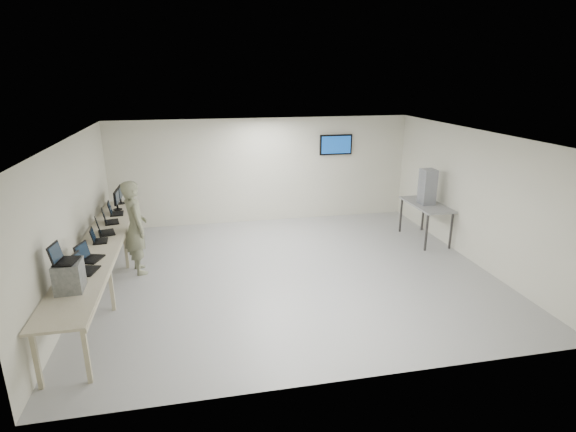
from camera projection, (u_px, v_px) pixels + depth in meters
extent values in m
cube|color=#ACACAC|center=(290.00, 272.00, 9.24)|extent=(8.00, 7.00, 0.01)
cube|color=silver|center=(290.00, 135.00, 8.39)|extent=(8.00, 7.00, 0.01)
cube|color=silver|center=(263.00, 171.00, 12.08)|extent=(8.00, 0.01, 2.80)
cube|color=silver|center=(348.00, 286.00, 5.55)|extent=(8.00, 0.01, 2.80)
cube|color=silver|center=(72.00, 220.00, 8.05)|extent=(0.01, 7.00, 2.80)
cube|color=silver|center=(473.00, 196.00, 9.59)|extent=(0.01, 7.00, 2.80)
cube|color=#323030|center=(335.00, 144.00, 12.25)|extent=(0.15, 0.04, 0.15)
cube|color=black|center=(336.00, 145.00, 12.21)|extent=(0.90, 0.06, 0.55)
cube|color=navy|center=(336.00, 145.00, 12.18)|extent=(0.82, 0.01, 0.47)
cube|color=beige|center=(100.00, 245.00, 8.28)|extent=(0.75, 6.00, 0.04)
cube|color=#BEB492|center=(121.00, 245.00, 8.37)|extent=(0.02, 6.00, 0.06)
cube|color=#BEB492|center=(36.00, 360.00, 5.70)|extent=(0.06, 0.06, 0.86)
cube|color=#BEB492|center=(87.00, 354.00, 5.82)|extent=(0.06, 0.06, 0.86)
cube|color=#BEB492|center=(74.00, 291.00, 7.52)|extent=(0.06, 0.06, 0.86)
cube|color=#BEB492|center=(111.00, 287.00, 7.64)|extent=(0.06, 0.06, 0.86)
cube|color=#BEB492|center=(95.00, 251.00, 9.20)|extent=(0.06, 0.06, 0.86)
cube|color=#BEB492|center=(126.00, 249.00, 9.32)|extent=(0.06, 0.06, 0.86)
cube|color=#BEB492|center=(111.00, 222.00, 11.02)|extent=(0.06, 0.06, 0.86)
cube|color=#BEB492|center=(136.00, 220.00, 11.14)|extent=(0.06, 0.06, 0.86)
cube|color=gray|center=(69.00, 276.00, 6.46)|extent=(0.39, 0.44, 0.44)
cube|color=black|center=(67.00, 261.00, 6.39)|extent=(0.32, 0.40, 0.02)
cube|color=black|center=(55.00, 253.00, 6.32)|extent=(0.12, 0.35, 0.26)
cube|color=black|center=(56.00, 253.00, 6.32)|extent=(0.09, 0.31, 0.22)
cube|color=black|center=(87.00, 271.00, 7.13)|extent=(0.37, 0.45, 0.02)
cube|color=black|center=(76.00, 263.00, 7.05)|extent=(0.16, 0.39, 0.29)
cube|color=black|center=(77.00, 263.00, 7.05)|extent=(0.13, 0.34, 0.24)
cube|color=black|center=(92.00, 259.00, 7.58)|extent=(0.39, 0.46, 0.02)
cube|color=black|center=(82.00, 251.00, 7.51)|extent=(0.19, 0.37, 0.28)
cube|color=black|center=(83.00, 251.00, 7.51)|extent=(0.15, 0.32, 0.23)
cube|color=black|center=(101.00, 241.00, 8.40)|extent=(0.28, 0.36, 0.02)
cube|color=black|center=(93.00, 235.00, 8.33)|extent=(0.10, 0.33, 0.24)
cube|color=black|center=(93.00, 235.00, 8.34)|extent=(0.07, 0.29, 0.20)
cube|color=black|center=(107.00, 233.00, 8.83)|extent=(0.38, 0.46, 0.02)
cube|color=black|center=(98.00, 226.00, 8.75)|extent=(0.17, 0.38, 0.29)
cube|color=black|center=(99.00, 226.00, 8.75)|extent=(0.14, 0.34, 0.24)
cube|color=black|center=(112.00, 222.00, 9.46)|extent=(0.35, 0.43, 0.02)
cube|color=black|center=(104.00, 216.00, 9.39)|extent=(0.15, 0.37, 0.27)
cube|color=black|center=(105.00, 216.00, 9.39)|extent=(0.12, 0.32, 0.23)
cube|color=black|center=(117.00, 214.00, 10.03)|extent=(0.31, 0.40, 0.02)
cube|color=black|center=(110.00, 208.00, 9.96)|extent=(0.11, 0.36, 0.27)
cube|color=black|center=(110.00, 208.00, 9.96)|extent=(0.08, 0.32, 0.23)
cylinder|color=black|center=(118.00, 209.00, 10.36)|extent=(0.20, 0.20, 0.02)
cube|color=black|center=(117.00, 206.00, 10.33)|extent=(0.04, 0.03, 0.16)
cube|color=black|center=(116.00, 197.00, 10.27)|extent=(0.05, 0.45, 0.30)
cube|color=black|center=(118.00, 197.00, 10.28)|extent=(0.00, 0.41, 0.26)
cylinder|color=black|center=(121.00, 203.00, 10.84)|extent=(0.19, 0.19, 0.01)
cube|color=black|center=(121.00, 200.00, 10.82)|extent=(0.04, 0.03, 0.15)
cube|color=black|center=(120.00, 192.00, 10.76)|extent=(0.05, 0.43, 0.29)
cube|color=black|center=(121.00, 192.00, 10.76)|extent=(0.00, 0.40, 0.25)
imported|color=#585E4E|center=(136.00, 227.00, 8.99)|extent=(0.66, 0.81, 1.92)
cube|color=gray|center=(426.00, 204.00, 10.77)|extent=(0.72, 1.54, 0.04)
cube|color=#323030|center=(426.00, 233.00, 10.22)|extent=(0.04, 0.04, 0.88)
cube|color=#323030|center=(401.00, 215.00, 11.47)|extent=(0.04, 0.04, 0.88)
cube|color=#323030|center=(451.00, 231.00, 10.34)|extent=(0.04, 0.04, 0.88)
cube|color=#323030|center=(423.00, 214.00, 11.59)|extent=(0.04, 0.04, 0.88)
cube|color=gray|center=(426.00, 200.00, 10.73)|extent=(0.32, 0.35, 0.17)
cube|color=gray|center=(427.00, 194.00, 10.68)|extent=(0.32, 0.35, 0.17)
cube|color=gray|center=(427.00, 187.00, 10.63)|extent=(0.32, 0.35, 0.17)
cube|color=gray|center=(428.00, 180.00, 10.58)|extent=(0.32, 0.35, 0.17)
cube|color=gray|center=(429.00, 173.00, 10.53)|extent=(0.32, 0.35, 0.17)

